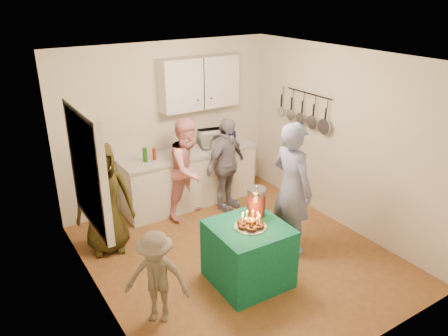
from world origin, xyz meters
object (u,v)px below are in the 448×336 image
microwave (214,138)px  party_table (248,254)px  child_near_left (157,278)px  man_birthday (292,189)px  woman_back_center (189,168)px  woman_back_right (226,165)px  woman_back_left (104,199)px  counter (190,179)px  punch_jar (256,203)px

microwave → party_table: 2.46m
microwave → child_near_left: 3.09m
party_table → man_birthday: size_ratio=0.47×
party_table → woman_back_center: 1.92m
woman_back_right → man_birthday: bearing=-107.2°
woman_back_left → woman_back_center: size_ratio=0.98×
microwave → party_table: microwave is taller
counter → man_birthday: (0.49, -1.91, 0.47)m
counter → woman_back_center: (-0.19, -0.34, 0.36)m
woman_back_right → child_near_left: bearing=-159.3°
man_birthday → woman_back_right: 1.46m
counter → party_table: bearing=-100.3°
party_table → woman_back_left: size_ratio=0.55×
man_birthday → woman_back_center: size_ratio=1.15×
woman_back_left → woman_back_right: 2.01m
counter → punch_jar: 2.10m
man_birthday → woman_back_left: man_birthday is taller
punch_jar → woman_back_right: bearing=69.8°
woman_back_right → child_near_left: 2.68m
man_birthday → party_table: bearing=104.8°
counter → woman_back_center: size_ratio=1.40×
counter → woman_back_center: 0.53m
woman_back_left → woman_back_center: woman_back_center is taller
woman_back_center → man_birthday: bearing=-88.0°
woman_back_right → child_near_left: size_ratio=1.41×
microwave → child_near_left: bearing=-121.0°
man_birthday → woman_back_center: bearing=20.3°
punch_jar → woman_back_left: (-1.43, 1.41, -0.16)m
counter → child_near_left: 2.75m
man_birthday → child_near_left: size_ratio=1.68×
woman_back_center → child_near_left: (-1.41, -1.89, -0.25)m
woman_back_center → microwave: bearing=5.6°
woman_back_right → woman_back_left: bearing=163.5°
party_table → woman_back_center: size_ratio=0.54×
woman_back_left → punch_jar: bearing=-29.3°
counter → man_birthday: man_birthday is taller
microwave → punch_jar: (-0.65, -2.03, -0.12)m
woman_back_right → child_near_left: (-2.00, -1.77, -0.22)m
woman_back_left → child_near_left: bearing=-74.7°
microwave → punch_jar: 2.13m
woman_back_right → woman_back_center: bearing=147.5°
counter → child_near_left: bearing=-125.6°
woman_back_left → woman_back_center: bearing=26.4°
counter → child_near_left: size_ratio=2.05×
punch_jar → microwave: bearing=72.3°
microwave → party_table: (-0.88, -2.20, -0.67)m
microwave → woman_back_center: woman_back_center is taller
microwave → man_birthday: bearing=-77.6°
party_table → woman_back_right: bearing=65.2°
man_birthday → woman_back_right: (-0.09, 1.45, -0.15)m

